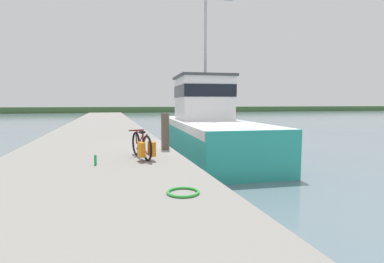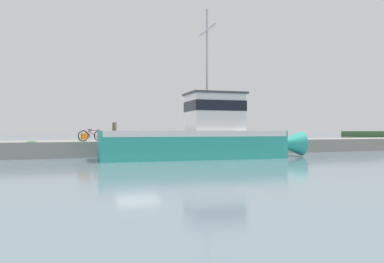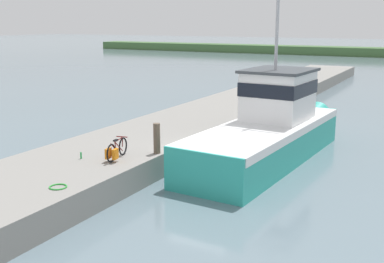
% 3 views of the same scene
% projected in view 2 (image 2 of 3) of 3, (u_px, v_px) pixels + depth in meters
% --- Properties ---
extents(ground_plane, '(320.00, 320.00, 0.00)m').
position_uv_depth(ground_plane, '(138.00, 158.00, 21.96)').
color(ground_plane, slate).
extents(dock_pier, '(4.92, 80.00, 0.96)m').
position_uv_depth(dock_pier, '(126.00, 147.00, 25.55)').
color(dock_pier, gray).
rests_on(dock_pier, ground_plane).
extents(fishing_boat_main, '(3.86, 12.72, 8.79)m').
position_uv_depth(fishing_boat_main, '(203.00, 135.00, 21.98)').
color(fishing_boat_main, teal).
rests_on(fishing_boat_main, ground_plane).
extents(bicycle_touring, '(0.62, 1.66, 0.75)m').
position_uv_depth(bicycle_touring, '(89.00, 136.00, 23.41)').
color(bicycle_touring, black).
rests_on(bicycle_touring, dock_pier).
extents(mooring_post, '(0.26, 0.26, 1.18)m').
position_uv_depth(mooring_post, '(114.00, 132.00, 23.10)').
color(mooring_post, brown).
rests_on(mooring_post, dock_pier).
extents(hose_coil, '(0.55, 0.55, 0.05)m').
position_uv_depth(hose_coil, '(32.00, 142.00, 22.00)').
color(hose_coil, green).
rests_on(hose_coil, dock_pier).
extents(water_bottle_on_curb, '(0.06, 0.06, 0.25)m').
position_uv_depth(water_bottle_on_curb, '(79.00, 139.00, 24.36)').
color(water_bottle_on_curb, green).
rests_on(water_bottle_on_curb, dock_pier).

